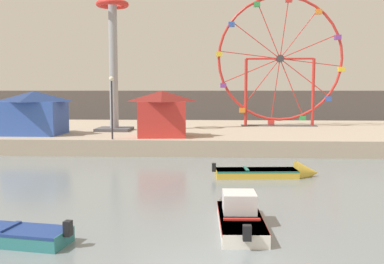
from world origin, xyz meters
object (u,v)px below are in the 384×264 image
(motorboat_white_red_stripe, at_px, (238,211))
(carnival_booth_red_striped, at_px, (162,113))
(ferris_wheel_red_frame, at_px, (280,61))
(promenade_lamp_near, at_px, (112,99))
(drop_tower_steel_tower, at_px, (113,36))
(motorboat_mustard_yellow, at_px, (277,173))
(carnival_booth_blue_tent, at_px, (35,112))

(motorboat_white_red_stripe, xyz_separation_m, carnival_booth_red_striped, (-4.60, 16.60, 2.56))
(ferris_wheel_red_frame, bearing_deg, motorboat_white_red_stripe, -101.07)
(motorboat_white_red_stripe, distance_m, promenade_lamp_near, 17.04)
(drop_tower_steel_tower, distance_m, carnival_booth_red_striped, 8.73)
(motorboat_white_red_stripe, distance_m, carnival_booth_red_striped, 17.42)
(carnival_booth_red_striped, bearing_deg, ferris_wheel_red_frame, 40.76)
(motorboat_mustard_yellow, xyz_separation_m, drop_tower_steel_tower, (-11.53, 13.28, 8.62))
(carnival_booth_red_striped, bearing_deg, motorboat_white_red_stripe, -79.20)
(carnival_booth_blue_tent, bearing_deg, motorboat_white_red_stripe, -50.38)
(drop_tower_steel_tower, distance_m, carnival_booth_blue_tent, 8.69)
(promenade_lamp_near, bearing_deg, ferris_wheel_red_frame, 42.30)
(drop_tower_steel_tower, xyz_separation_m, carnival_booth_red_striped, (4.52, -4.48, -5.98))
(motorboat_mustard_yellow, distance_m, carnival_booth_red_striped, 11.56)
(drop_tower_steel_tower, relative_size, carnival_booth_blue_tent, 3.64)
(drop_tower_steel_tower, relative_size, carnival_booth_red_striped, 4.14)
(ferris_wheel_red_frame, relative_size, carnival_booth_red_striped, 3.05)
(motorboat_mustard_yellow, distance_m, ferris_wheel_red_frame, 20.18)
(motorboat_mustard_yellow, distance_m, carnival_booth_blue_tent, 19.64)
(motorboat_mustard_yellow, xyz_separation_m, carnival_booth_blue_tent, (-16.80, 9.83, 2.63))
(motorboat_mustard_yellow, xyz_separation_m, ferris_wheel_red_frame, (2.78, 18.75, 6.95))
(motorboat_mustard_yellow, bearing_deg, motorboat_white_red_stripe, -111.53)
(motorboat_mustard_yellow, xyz_separation_m, carnival_booth_red_striped, (-7.01, 8.80, 2.65))
(carnival_booth_blue_tent, xyz_separation_m, promenade_lamp_near, (6.57, -2.92, 1.06))
(promenade_lamp_near, bearing_deg, carnival_booth_red_striped, 30.47)
(drop_tower_steel_tower, height_order, carnival_booth_blue_tent, drop_tower_steel_tower)
(drop_tower_steel_tower, bearing_deg, carnival_booth_red_striped, -44.72)
(drop_tower_steel_tower, bearing_deg, motorboat_white_red_stripe, -66.60)
(ferris_wheel_red_frame, relative_size, promenade_lamp_near, 2.81)
(carnival_booth_blue_tent, bearing_deg, carnival_booth_red_striped, -5.59)
(motorboat_mustard_yellow, height_order, promenade_lamp_near, promenade_lamp_near)
(motorboat_mustard_yellow, bearing_deg, ferris_wheel_red_frame, 77.19)
(motorboat_white_red_stripe, relative_size, ferris_wheel_red_frame, 0.43)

